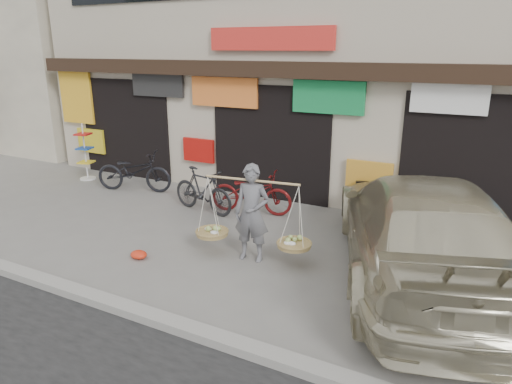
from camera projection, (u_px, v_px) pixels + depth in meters
The scene contains 11 objects.
ground at pixel (185, 251), 8.22m from camera, with size 70.00×70.00×0.00m, color slate.
kerb at pixel (102, 301), 6.51m from camera, with size 70.00×0.25×0.12m, color gray.
shophouse_block at pixel (317, 50), 12.61m from camera, with size 14.00×6.32×7.00m.
neighbor_west at pixel (18, 60), 19.17m from camera, with size 12.00×7.00×6.00m, color beige.
street_vendor at pixel (252, 217), 7.70m from camera, with size 2.05×0.76×1.69m.
bike_0 at pixel (134, 171), 11.57m from camera, with size 0.69×1.97×1.03m, color black.
bike_1 at pixel (203, 190), 10.07m from camera, with size 0.47×1.68×1.01m, color black.
bike_2 at pixel (251, 192), 10.01m from camera, with size 0.64×1.83×0.96m, color #5A0F0F.
suv at pixel (421, 228), 7.08m from camera, with size 4.05×6.18×1.67m.
display_rack at pixel (86, 157), 12.56m from camera, with size 0.46×0.46×1.56m.
red_bag at pixel (139, 255), 7.93m from camera, with size 0.31×0.25×0.14m, color red.
Camera 1 is at (4.60, -6.08, 3.50)m, focal length 32.00 mm.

